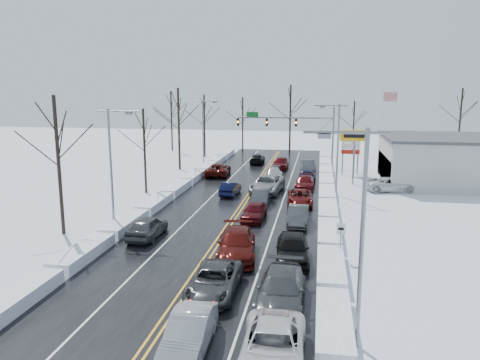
% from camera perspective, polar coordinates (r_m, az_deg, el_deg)
% --- Properties ---
extents(ground, '(160.00, 160.00, 0.00)m').
position_cam_1_polar(ground, '(38.21, -0.82, -4.74)').
color(ground, silver).
rests_on(ground, ground).
extents(road_surface, '(14.00, 84.00, 0.01)m').
position_cam_1_polar(road_surface, '(40.10, -0.30, -3.96)').
color(road_surface, black).
rests_on(road_surface, ground).
extents(snow_bank_left, '(1.55, 72.00, 0.75)m').
position_cam_1_polar(snow_bank_left, '(42.05, -10.57, -3.45)').
color(snow_bank_left, white).
rests_on(snow_bank_left, ground).
extents(snow_bank_right, '(1.55, 72.00, 0.75)m').
position_cam_1_polar(snow_bank_right, '(39.55, 10.64, -4.39)').
color(snow_bank_right, white).
rests_on(snow_bank_right, ground).
extents(traffic_signal_mast, '(13.28, 0.39, 8.00)m').
position_cam_1_polar(traffic_signal_mast, '(64.40, 6.79, 6.63)').
color(traffic_signal_mast, slate).
rests_on(traffic_signal_mast, ground).
extents(tires_plus_sign, '(3.20, 0.34, 6.00)m').
position_cam_1_polar(tires_plus_sign, '(52.54, 13.81, 4.85)').
color(tires_plus_sign, slate).
rests_on(tires_plus_sign, ground).
extents(used_vehicles_sign, '(2.20, 0.22, 4.65)m').
position_cam_1_polar(used_vehicles_sign, '(58.69, 13.34, 3.85)').
color(used_vehicles_sign, slate).
rests_on(used_vehicles_sign, ground).
extents(speed_limit_sign, '(0.55, 0.09, 2.35)m').
position_cam_1_polar(speed_limit_sign, '(29.51, 12.18, -6.51)').
color(speed_limit_sign, slate).
rests_on(speed_limit_sign, ground).
extents(flagpole, '(1.87, 1.20, 10.00)m').
position_cam_1_polar(flagpole, '(66.82, 17.05, 6.77)').
color(flagpole, silver).
rests_on(flagpole, ground).
extents(dealership_building, '(20.40, 12.40, 5.30)m').
position_cam_1_polar(dealership_building, '(57.34, 27.12, 2.09)').
color(dealership_building, '#BCBCB6').
rests_on(dealership_building, ground).
extents(streetlight_se, '(3.20, 0.25, 9.00)m').
position_cam_1_polar(streetlight_se, '(18.91, 14.14, -4.99)').
color(streetlight_se, slate).
rests_on(streetlight_se, ground).
extents(streetlight_ne, '(3.20, 0.25, 9.00)m').
position_cam_1_polar(streetlight_ne, '(46.44, 11.61, 4.55)').
color(streetlight_ne, slate).
rests_on(streetlight_ne, ground).
extents(streetlight_sw, '(3.20, 0.25, 9.00)m').
position_cam_1_polar(streetlight_sw, '(35.84, -15.22, 2.49)').
color(streetlight_sw, slate).
rests_on(streetlight_sw, ground).
extents(streetlight_nw, '(3.20, 0.25, 9.00)m').
position_cam_1_polar(streetlight_nw, '(62.19, -4.35, 6.36)').
color(streetlight_nw, slate).
rests_on(streetlight_nw, ground).
extents(tree_left_b, '(4.00, 4.00, 10.00)m').
position_cam_1_polar(tree_left_b, '(35.38, -21.45, 4.75)').
color(tree_left_b, '#2D231C').
rests_on(tree_left_b, ground).
extents(tree_left_c, '(3.40, 3.40, 8.50)m').
position_cam_1_polar(tree_left_c, '(47.59, -11.63, 5.46)').
color(tree_left_c, '#2D231C').
rests_on(tree_left_c, ground).
extents(tree_left_d, '(4.20, 4.20, 10.50)m').
position_cam_1_polar(tree_left_d, '(60.91, -7.51, 8.11)').
color(tree_left_d, '#2D231C').
rests_on(tree_left_d, ground).
extents(tree_left_e, '(3.80, 3.80, 9.50)m').
position_cam_1_polar(tree_left_e, '(72.39, -4.37, 8.08)').
color(tree_left_e, '#2D231C').
rests_on(tree_left_e, ground).
extents(tree_far_a, '(4.00, 4.00, 10.00)m').
position_cam_1_polar(tree_far_a, '(80.12, -8.38, 8.54)').
color(tree_far_a, '#2D231C').
rests_on(tree_far_a, ground).
extents(tree_far_b, '(3.60, 3.60, 9.00)m').
position_cam_1_polar(tree_far_b, '(78.28, 0.33, 8.08)').
color(tree_far_b, '#2D231C').
rests_on(tree_far_b, ground).
extents(tree_far_c, '(4.40, 4.40, 11.00)m').
position_cam_1_polar(tree_far_c, '(75.33, 6.17, 8.97)').
color(tree_far_c, '#2D231C').
rests_on(tree_far_c, ground).
extents(tree_far_d, '(3.40, 3.40, 8.50)m').
position_cam_1_polar(tree_far_d, '(76.94, 13.73, 7.46)').
color(tree_far_d, '#2D231C').
rests_on(tree_far_d, ground).
extents(tree_far_e, '(4.20, 4.20, 10.50)m').
position_cam_1_polar(tree_far_e, '(80.07, 25.35, 7.85)').
color(tree_far_e, '#2D231C').
rests_on(tree_far_e, ground).
extents(queued_car_1, '(1.74, 4.60, 1.50)m').
position_cam_1_polar(queued_car_1, '(20.33, -6.18, -19.88)').
color(queued_car_1, '#9FA1A7').
rests_on(queued_car_1, ground).
extents(queued_car_2, '(2.45, 5.22, 1.44)m').
position_cam_1_polar(queued_car_2, '(24.93, -3.13, -13.67)').
color(queued_car_2, '#383A3D').
rests_on(queued_car_2, ground).
extents(queued_car_3, '(3.11, 6.03, 1.67)m').
position_cam_1_polar(queued_car_3, '(29.85, -0.42, -9.36)').
color(queued_car_3, '#4A0D09').
rests_on(queued_car_3, ground).
extents(queued_car_4, '(1.90, 4.27, 1.43)m').
position_cam_1_polar(queued_car_4, '(37.87, 1.72, -4.89)').
color(queued_car_4, '#44090D').
rests_on(queued_car_4, ground).
extents(queued_car_5, '(1.63, 4.30, 1.40)m').
position_cam_1_polar(queued_car_5, '(42.70, 2.50, -3.04)').
color(queued_car_5, '#393B3E').
rests_on(queued_car_5, ground).
extents(queued_car_6, '(3.43, 6.35, 1.69)m').
position_cam_1_polar(queued_car_6, '(47.78, 3.31, -1.52)').
color(queued_car_6, gray).
rests_on(queued_car_6, ground).
extents(queued_car_7, '(2.45, 4.86, 1.35)m').
position_cam_1_polar(queued_car_7, '(54.37, 4.15, 0.02)').
color(queued_car_7, '#A3A6AB').
rests_on(queued_car_7, ground).
extents(queued_car_8, '(1.96, 4.72, 1.60)m').
position_cam_1_polar(queued_car_8, '(61.80, 4.94, 1.36)').
color(queued_car_8, '#500A0F').
rests_on(queued_car_8, ground).
extents(queued_car_11, '(2.30, 5.62, 1.63)m').
position_cam_1_polar(queued_car_11, '(23.79, 4.98, -14.97)').
color(queued_car_11, '#3E4043').
rests_on(queued_car_11, ground).
extents(queued_car_12, '(2.33, 5.09, 1.69)m').
position_cam_1_polar(queued_car_12, '(29.30, 6.37, -9.84)').
color(queued_car_12, black).
rests_on(queued_car_12, ground).
extents(queued_car_13, '(1.55, 4.41, 1.45)m').
position_cam_1_polar(queued_car_13, '(36.88, 7.07, -5.42)').
color(queued_car_13, '#3B3D40').
rests_on(queued_car_13, ground).
extents(queued_car_14, '(2.50, 4.95, 1.34)m').
position_cam_1_polar(queued_car_14, '(43.06, 7.29, -3.00)').
color(queued_car_14, '#500C0A').
rests_on(queued_car_14, ground).
extents(queued_car_15, '(2.08, 4.77, 1.36)m').
position_cam_1_polar(queued_car_15, '(49.81, 7.91, -1.08)').
color(queued_car_15, '#4D0A0C').
rests_on(queued_car_15, ground).
extents(queued_car_16, '(2.14, 4.52, 1.49)m').
position_cam_1_polar(queued_car_16, '(53.19, 8.11, -0.31)').
color(queued_car_16, black).
rests_on(queued_car_16, ground).
extents(queued_car_17, '(2.16, 4.79, 1.53)m').
position_cam_1_polar(queued_car_17, '(59.75, 8.25, 0.94)').
color(queued_car_17, '#414346').
rests_on(queued_car_17, ground).
extents(oncoming_car_0, '(1.61, 4.08, 1.32)m').
position_cam_1_polar(oncoming_car_0, '(46.54, -1.17, -1.85)').
color(oncoming_car_0, black).
rests_on(oncoming_car_0, ground).
extents(oncoming_car_1, '(2.84, 5.62, 1.53)m').
position_cam_1_polar(oncoming_car_1, '(56.93, -2.64, 0.54)').
color(oncoming_car_1, '#470D09').
rests_on(oncoming_car_1, ground).
extents(oncoming_car_2, '(2.05, 4.70, 1.34)m').
position_cam_1_polar(oncoming_car_2, '(66.09, 2.13, 2.03)').
color(oncoming_car_2, black).
rests_on(oncoming_car_2, ground).
extents(oncoming_car_3, '(1.88, 4.66, 1.59)m').
position_cam_1_polar(oncoming_car_3, '(34.19, -11.20, -6.88)').
color(oncoming_car_3, '#424447').
rests_on(oncoming_car_3, ground).
extents(parked_car_0, '(5.45, 3.03, 1.44)m').
position_cam_1_polar(parked_car_0, '(50.66, 17.95, -1.32)').
color(parked_car_0, silver).
rests_on(parked_car_0, ground).
extents(parked_car_1, '(2.09, 5.07, 1.47)m').
position_cam_1_polar(parked_car_1, '(54.64, 20.38, -0.60)').
color(parked_car_1, '#383A3C').
rests_on(parked_car_1, ground).
extents(parked_car_2, '(2.38, 4.68, 1.53)m').
position_cam_1_polar(parked_car_2, '(58.54, 17.70, 0.32)').
color(parked_car_2, black).
rests_on(parked_car_2, ground).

